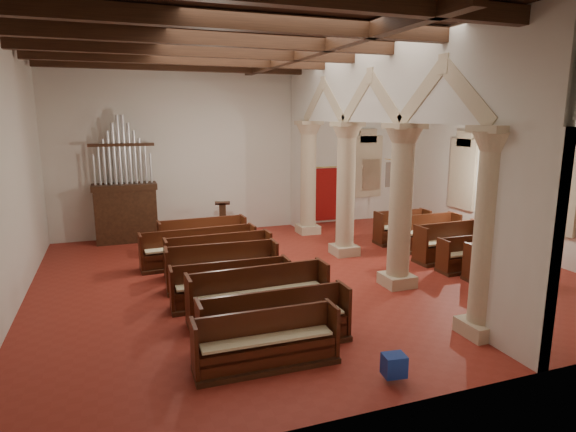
{
  "coord_description": "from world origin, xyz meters",
  "views": [
    {
      "loc": [
        -4.77,
        -11.5,
        4.23
      ],
      "look_at": [
        -0.43,
        0.5,
        1.58
      ],
      "focal_mm": 30.0,
      "sensor_mm": 36.0,
      "label": 1
    }
  ],
  "objects_px": {
    "lectern": "(223,221)",
    "nave_pew_0": "(267,349)",
    "aisle_pew_0": "(502,266)",
    "processional_banner": "(390,205)",
    "pipe_organ": "(125,202)"
  },
  "relations": [
    {
      "from": "pipe_organ",
      "to": "aisle_pew_0",
      "type": "height_order",
      "value": "pipe_organ"
    },
    {
      "from": "pipe_organ",
      "to": "lectern",
      "type": "bearing_deg",
      "value": -6.41
    },
    {
      "from": "pipe_organ",
      "to": "aisle_pew_0",
      "type": "distance_m",
      "value": 11.91
    },
    {
      "from": "lectern",
      "to": "aisle_pew_0",
      "type": "xyz_separation_m",
      "value": [
        5.94,
        -7.12,
        -0.2
      ]
    },
    {
      "from": "pipe_organ",
      "to": "lectern",
      "type": "relative_size",
      "value": 3.36
    },
    {
      "from": "lectern",
      "to": "processional_banner",
      "type": "relative_size",
      "value": 0.48
    },
    {
      "from": "lectern",
      "to": "nave_pew_0",
      "type": "bearing_deg",
      "value": -87.01
    },
    {
      "from": "lectern",
      "to": "nave_pew_0",
      "type": "xyz_separation_m",
      "value": [
        -1.29,
        -9.38,
        -0.22
      ]
    },
    {
      "from": "processional_banner",
      "to": "nave_pew_0",
      "type": "bearing_deg",
      "value": -143.55
    },
    {
      "from": "processional_banner",
      "to": "lectern",
      "type": "bearing_deg",
      "value": 162.57
    },
    {
      "from": "nave_pew_0",
      "to": "aisle_pew_0",
      "type": "height_order",
      "value": "aisle_pew_0"
    },
    {
      "from": "processional_banner",
      "to": "pipe_organ",
      "type": "bearing_deg",
      "value": 162.3
    },
    {
      "from": "processional_banner",
      "to": "nave_pew_0",
      "type": "height_order",
      "value": "processional_banner"
    },
    {
      "from": "pipe_organ",
      "to": "nave_pew_0",
      "type": "distance_m",
      "value": 9.99
    },
    {
      "from": "nave_pew_0",
      "to": "processional_banner",
      "type": "bearing_deg",
      "value": 49.08
    }
  ]
}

